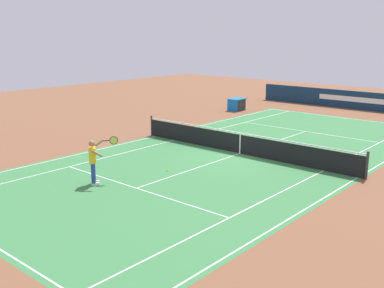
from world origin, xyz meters
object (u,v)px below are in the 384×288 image
(tennis_player_near, at_px, (94,160))
(equipment_cart_tarped, at_px, (237,104))
(tennis_ball, at_px, (167,170))
(tennis_net, at_px, (240,143))

(tennis_player_near, relative_size, equipment_cart_tarped, 1.36)
(tennis_player_near, xyz_separation_m, tennis_ball, (-2.92, 0.87, -0.90))
(tennis_net, distance_m, tennis_ball, 4.23)
(equipment_cart_tarped, bearing_deg, tennis_net, 36.15)
(tennis_net, bearing_deg, equipment_cart_tarped, -143.85)
(tennis_player_near, distance_m, tennis_ball, 3.18)
(tennis_ball, xyz_separation_m, equipment_cart_tarped, (-13.90, -6.49, 0.40))
(tennis_player_near, bearing_deg, tennis_ball, 163.41)
(tennis_net, relative_size, equipment_cart_tarped, 9.36)
(tennis_net, relative_size, tennis_player_near, 6.89)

